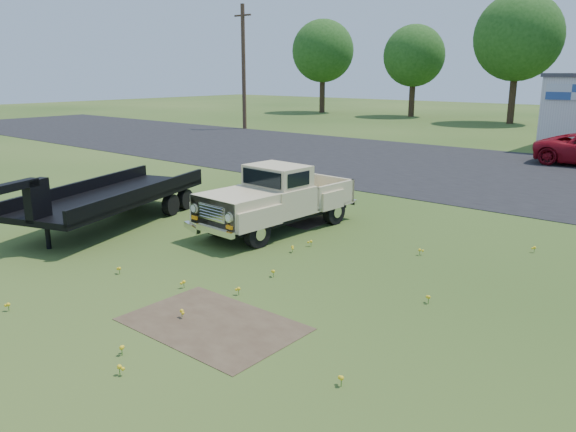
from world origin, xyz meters
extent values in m
plane|color=#274616|center=(0.00, 0.00, 0.00)|extent=(140.00, 140.00, 0.00)
cube|color=black|center=(0.00, 15.00, 0.00)|extent=(90.00, 14.00, 0.02)
cube|color=#453425|center=(1.50, -3.00, 0.00)|extent=(3.00, 2.00, 0.01)
cube|color=#453425|center=(-2.00, 3.50, 0.00)|extent=(2.20, 1.60, 0.01)
cube|color=silver|center=(0.50, 22.95, 3.20)|extent=(2.50, 0.08, 0.80)
cylinder|color=#412B1E|center=(-22.00, 22.00, 4.50)|extent=(0.30, 0.30, 9.00)
cube|color=#412B1E|center=(-22.00, 22.00, 8.20)|extent=(1.60, 0.12, 0.12)
cylinder|color=#39271A|center=(-28.00, 40.00, 1.80)|extent=(0.56, 0.56, 3.60)
sphere|color=#1B4714|center=(-28.00, 40.00, 6.32)|extent=(6.40, 6.40, 6.40)
cylinder|color=#39271A|center=(-18.00, 41.00, 1.62)|extent=(0.56, 0.56, 3.24)
sphere|color=#1B4714|center=(-18.00, 41.00, 5.69)|extent=(5.76, 5.76, 5.76)
cylinder|color=#39271A|center=(-8.00, 39.50, 1.98)|extent=(0.56, 0.56, 3.96)
sphere|color=#1B4714|center=(-8.00, 39.50, 6.95)|extent=(7.04, 7.04, 7.04)
camera|label=1|loc=(8.19, -8.98, 4.21)|focal=35.00mm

